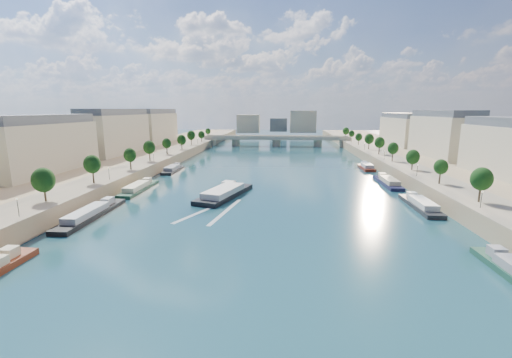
# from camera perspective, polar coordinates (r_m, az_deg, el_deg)

# --- Properties ---
(ground) EXTENTS (700.00, 700.00, 0.00)m
(ground) POSITION_cam_1_polar(r_m,az_deg,el_deg) (140.67, 2.32, -0.06)
(ground) COLOR #0B2934
(ground) RESTS_ON ground
(quay_left) EXTENTS (44.00, 520.00, 5.00)m
(quay_left) POSITION_cam_1_polar(r_m,az_deg,el_deg) (159.96, -24.40, 1.24)
(quay_left) COLOR #9E8460
(quay_left) RESTS_ON ground
(quay_right) EXTENTS (44.00, 520.00, 5.00)m
(quay_right) POSITION_cam_1_polar(r_m,az_deg,el_deg) (155.19, 29.95, 0.43)
(quay_right) COLOR #9E8460
(quay_right) RESTS_ON ground
(pave_left) EXTENTS (14.00, 520.00, 0.10)m
(pave_left) POSITION_cam_1_polar(r_m,az_deg,el_deg) (152.88, -19.55, 2.14)
(pave_left) COLOR gray
(pave_left) RESTS_ON quay_left
(pave_right) EXTENTS (14.00, 520.00, 0.10)m
(pave_right) POSITION_cam_1_polar(r_m,az_deg,el_deg) (148.94, 24.83, 1.50)
(pave_right) COLOR gray
(pave_right) RESTS_ON quay_right
(trees_left) EXTENTS (4.80, 268.80, 8.26)m
(trees_left) POSITION_cam_1_polar(r_m,az_deg,el_deg) (153.16, -18.70, 4.27)
(trees_left) COLOR #382B1E
(trees_left) RESTS_ON ground
(trees_right) EXTENTS (4.80, 268.80, 8.26)m
(trees_right) POSITION_cam_1_polar(r_m,az_deg,el_deg) (156.88, 23.07, 4.11)
(trees_right) COLOR #382B1E
(trees_right) RESTS_ON ground
(lamps_left) EXTENTS (0.36, 200.36, 4.28)m
(lamps_left) POSITION_cam_1_polar(r_m,az_deg,el_deg) (141.63, -19.59, 2.56)
(lamps_left) COLOR black
(lamps_left) RESTS_ON ground
(lamps_right) EXTENTS (0.36, 200.36, 4.28)m
(lamps_right) POSITION_cam_1_polar(r_m,az_deg,el_deg) (151.72, 22.68, 2.89)
(lamps_right) COLOR black
(lamps_right) RESTS_ON ground
(buildings_left) EXTENTS (16.00, 226.00, 23.20)m
(buildings_left) POSITION_cam_1_polar(r_m,az_deg,el_deg) (175.19, -26.65, 6.46)
(buildings_left) COLOR beige
(buildings_left) RESTS_ON ground
(buildings_right) EXTENTS (16.00, 226.00, 23.20)m
(buildings_right) POSITION_cam_1_polar(r_m,az_deg,el_deg) (170.04, 32.69, 5.75)
(buildings_right) COLOR beige
(buildings_right) RESTS_ON ground
(skyline) EXTENTS (79.00, 42.00, 22.00)m
(skyline) POSITION_cam_1_polar(r_m,az_deg,el_deg) (357.49, 4.27, 9.33)
(skyline) COLOR beige
(skyline) RESTS_ON ground
(bridge) EXTENTS (112.00, 12.00, 8.15)m
(bridge) POSITION_cam_1_polar(r_m,az_deg,el_deg) (268.99, 3.43, 6.58)
(bridge) COLOR #C1B79E
(bridge) RESTS_ON ground
(tour_barge) EXTENTS (16.27, 29.87, 3.90)m
(tour_barge) POSITION_cam_1_polar(r_m,az_deg,el_deg) (113.36, -5.27, -2.37)
(tour_barge) COLOR black
(tour_barge) RESTS_ON ground
(wake) EXTENTS (15.10, 25.81, 0.04)m
(wake) POSITION_cam_1_polar(r_m,az_deg,el_deg) (97.93, -6.90, -5.30)
(wake) COLOR silver
(wake) RESTS_ON ground
(moored_barges_left) EXTENTS (5.00, 154.94, 3.60)m
(moored_barges_left) POSITION_cam_1_polar(r_m,az_deg,el_deg) (101.74, -25.70, -5.27)
(moored_barges_left) COLOR #192037
(moored_barges_left) RESTS_ON ground
(moored_barges_right) EXTENTS (5.00, 162.06, 3.60)m
(moored_barges_right) POSITION_cam_1_polar(r_m,az_deg,el_deg) (103.52, 27.36, -5.14)
(moored_barges_right) COLOR black
(moored_barges_right) RESTS_ON ground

